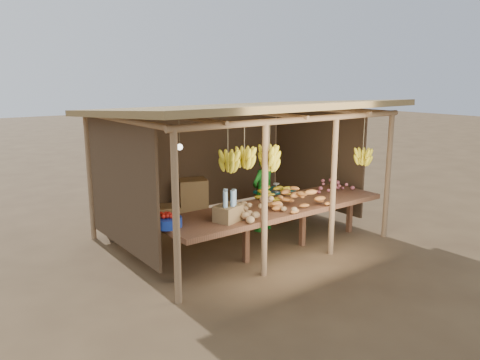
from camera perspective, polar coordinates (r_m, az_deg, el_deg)
ground at (r=8.38m, az=0.00°, el=-7.03°), size 60.00×60.00×0.00m
stall_structure at (r=7.81m, az=0.85°, el=5.84°), size 4.70×3.50×2.43m
counter at (r=7.45m, az=4.40°, el=-3.59°), size 3.90×1.05×0.80m
potato_heap at (r=6.89m, az=2.30°, el=-2.80°), size 1.14×0.91×0.37m
sweet_potato_heap at (r=7.37m, az=6.85°, el=-1.89°), size 1.11×0.88×0.36m
onion_heap at (r=8.42m, az=11.28°, el=-0.26°), size 0.77×0.58×0.35m
banana_pile at (r=7.81m, az=4.60°, el=-1.06°), size 0.62×0.38×0.35m
tomato_basin at (r=6.44m, az=-8.80°, el=-4.96°), size 0.39×0.39×0.20m
bottle_box at (r=6.59m, az=-1.48°, el=-3.57°), size 0.43×0.38×0.46m
vendor at (r=8.59m, az=2.83°, el=-1.50°), size 0.59×0.45×1.45m
tarp_crate at (r=9.35m, az=4.24°, el=-2.94°), size 0.72×0.64×0.78m
carton_stack at (r=8.99m, az=-6.90°, el=-3.22°), size 1.25×0.60×0.86m
burlap_sacks at (r=8.54m, az=-13.54°, el=-5.28°), size 0.80×0.42×0.56m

